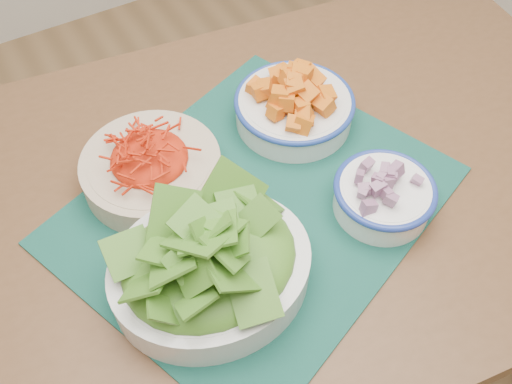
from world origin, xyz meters
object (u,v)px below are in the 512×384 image
placemat (256,204)px  squash_bowl (295,100)px  lettuce_bowl (210,260)px  onion_bowl (385,192)px  table (289,208)px  carrot_bowl (151,164)px

placemat → squash_bowl: size_ratio=2.10×
lettuce_bowl → onion_bowl: (0.29, -0.01, -0.02)m
table → lettuce_bowl: size_ratio=4.33×
table → carrot_bowl: carrot_bowl is taller
placemat → lettuce_bowl: bearing=-164.8°
lettuce_bowl → placemat: bearing=42.0°
squash_bowl → lettuce_bowl: (-0.27, -0.21, 0.01)m
squash_bowl → onion_bowl: (0.02, -0.23, -0.01)m
table → placemat: 0.13m
placemat → carrot_bowl: (-0.12, 0.12, 0.04)m
placemat → lettuce_bowl: lettuce_bowl is taller
table → squash_bowl: size_ratio=4.92×
squash_bowl → carrot_bowl: bearing=-180.0°
carrot_bowl → lettuce_bowl: size_ratio=0.95×
squash_bowl → onion_bowl: squash_bowl is taller
table → carrot_bowl: bearing=161.6°
carrot_bowl → onion_bowl: size_ratio=1.48×
placemat → carrot_bowl: bearing=112.9°
table → placemat: placemat is taller
lettuce_bowl → carrot_bowl: bearing=94.7°
table → onion_bowl: (0.08, -0.13, 0.14)m
squash_bowl → placemat: bearing=-140.0°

